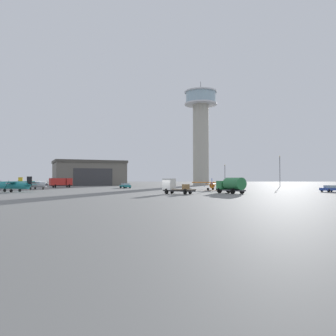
# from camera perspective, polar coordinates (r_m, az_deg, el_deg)

# --- Properties ---
(ground_plane) EXTENTS (400.00, 400.00, 0.00)m
(ground_plane) POSITION_cam_1_polar(r_m,az_deg,el_deg) (58.02, -0.69, -4.64)
(ground_plane) COLOR slate
(control_tower) EXTENTS (12.84, 12.84, 41.27)m
(control_tower) POSITION_cam_1_polar(r_m,az_deg,el_deg) (130.01, 5.79, 7.18)
(control_tower) COLOR #B2AD9E
(control_tower) RESTS_ON ground_plane
(hangar) EXTENTS (31.70, 28.17, 9.53)m
(hangar) POSITION_cam_1_polar(r_m,az_deg,el_deg) (129.77, -13.76, -0.88)
(hangar) COLOR #6B665B
(hangar) RESTS_ON ground_plane
(airplane_orange) EXTENTS (9.70, 7.60, 2.85)m
(airplane_orange) POSITION_cam_1_polar(r_m,az_deg,el_deg) (77.04, 7.84, -2.92)
(airplane_orange) COLOR orange
(airplane_orange) RESTS_ON ground_plane
(airplane_teal) EXTENTS (8.49, 10.85, 3.21)m
(airplane_teal) POSITION_cam_1_polar(r_m,az_deg,el_deg) (73.73, -25.29, -2.69)
(airplane_teal) COLOR teal
(airplane_teal) RESTS_ON ground_plane
(airplane_silver) EXTENTS (8.23, 10.48, 3.09)m
(airplane_silver) POSITION_cam_1_polar(r_m,az_deg,el_deg) (87.79, -22.60, -2.58)
(airplane_silver) COLOR #B7BABF
(airplane_silver) RESTS_ON ground_plane
(truck_flatbed_white) EXTENTS (6.16, 4.69, 2.82)m
(truck_flatbed_white) POSITION_cam_1_polar(r_m,az_deg,el_deg) (59.14, 1.09, -3.28)
(truck_flatbed_white) COLOR #38383D
(truck_flatbed_white) RESTS_ON ground_plane
(truck_fuel_tanker_green) EXTENTS (5.03, 6.55, 3.00)m
(truck_fuel_tanker_green) POSITION_cam_1_polar(r_m,az_deg,el_deg) (61.81, 11.13, -2.91)
(truck_fuel_tanker_green) COLOR #38383D
(truck_fuel_tanker_green) RESTS_ON ground_plane
(truck_box_red) EXTENTS (6.64, 5.83, 2.85)m
(truck_box_red) POSITION_cam_1_polar(r_m,az_deg,el_deg) (102.81, -18.36, -2.37)
(truck_box_red) COLOR #38383D
(truck_box_red) RESTS_ON ground_plane
(car_blue) EXTENTS (4.44, 3.33, 1.37)m
(car_blue) POSITION_cam_1_polar(r_m,az_deg,el_deg) (75.83, 26.64, -3.22)
(car_blue) COLOR #2847A8
(car_blue) RESTS_ON ground_plane
(car_teal) EXTENTS (3.79, 4.58, 1.37)m
(car_teal) POSITION_cam_1_polar(r_m,az_deg,el_deg) (93.04, -7.51, -3.08)
(car_teal) COLOR teal
(car_teal) RESTS_ON ground_plane
(light_post_west) EXTENTS (0.44, 0.44, 7.50)m
(light_post_west) POSITION_cam_1_polar(r_m,az_deg,el_deg) (112.08, 9.98, -0.89)
(light_post_west) COLOR #38383D
(light_post_west) RESTS_ON ground_plane
(light_post_east) EXTENTS (0.44, 0.44, 10.43)m
(light_post_east) POSITION_cam_1_polar(r_m,az_deg,el_deg) (115.32, 19.08, -0.09)
(light_post_east) COLOR #38383D
(light_post_east) RESTS_ON ground_plane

